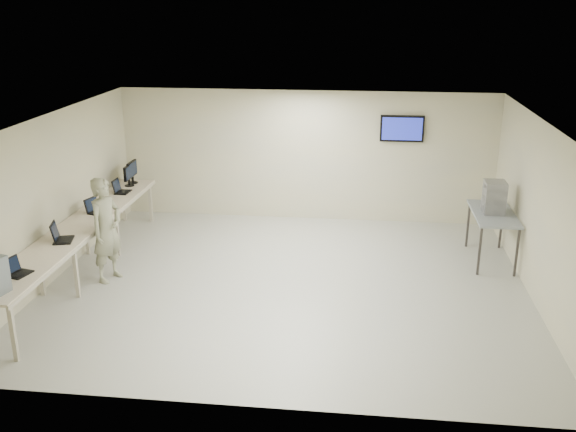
# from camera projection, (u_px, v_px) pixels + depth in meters

# --- Properties ---
(room) EXTENTS (8.01, 7.01, 2.81)m
(room) POSITION_uv_depth(u_px,v_px,m) (289.00, 204.00, 10.50)
(room) COLOR #A5A596
(room) RESTS_ON ground
(workbench) EXTENTS (0.76, 6.00, 0.90)m
(workbench) POSITION_uv_depth(u_px,v_px,m) (80.00, 230.00, 11.03)
(workbench) COLOR beige
(workbench) RESTS_ON ground
(laptop_0) EXTENTS (0.34, 0.37, 0.25)m
(laptop_0) POSITION_uv_depth(u_px,v_px,m) (16.00, 270.00, 9.04)
(laptop_0) COLOR black
(laptop_0) RESTS_ON workbench
(laptop_1) EXTENTS (0.41, 0.44, 0.30)m
(laptop_1) POSITION_uv_depth(u_px,v_px,m) (60.00, 236.00, 10.30)
(laptop_1) COLOR black
(laptop_1) RESTS_ON workbench
(laptop_2) EXTENTS (0.38, 0.42, 0.28)m
(laptop_2) POSITION_uv_depth(u_px,v_px,m) (96.00, 209.00, 11.67)
(laptop_2) COLOR black
(laptop_2) RESTS_ON workbench
(laptop_3) EXTENTS (0.29, 0.35, 0.27)m
(laptop_3) POSITION_uv_depth(u_px,v_px,m) (120.00, 189.00, 12.87)
(laptop_3) COLOR black
(laptop_3) RESTS_ON workbench
(monitor_near) EXTENTS (0.20, 0.45, 0.44)m
(monitor_near) POSITION_uv_depth(u_px,v_px,m) (129.00, 173.00, 13.28)
(monitor_near) COLOR black
(monitor_near) RESTS_ON workbench
(monitor_far) EXTENTS (0.21, 0.47, 0.47)m
(monitor_far) POSITION_uv_depth(u_px,v_px,m) (132.00, 170.00, 13.47)
(monitor_far) COLOR black
(monitor_far) RESTS_ON workbench
(soldier) EXTENTS (0.63, 0.77, 1.81)m
(soldier) POSITION_uv_depth(u_px,v_px,m) (107.00, 230.00, 10.80)
(soldier) COLOR slate
(soldier) RESTS_ON ground
(side_table) EXTENTS (0.73, 1.56, 0.94)m
(side_table) POSITION_uv_depth(u_px,v_px,m) (493.00, 216.00, 11.60)
(side_table) COLOR gray
(side_table) RESTS_ON ground
(storage_bins) EXTENTS (0.37, 0.41, 0.58)m
(storage_bins) POSITION_uv_depth(u_px,v_px,m) (494.00, 197.00, 11.48)
(storage_bins) COLOR gray
(storage_bins) RESTS_ON side_table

